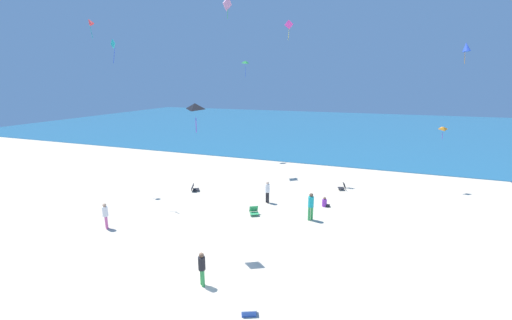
{
  "coord_description": "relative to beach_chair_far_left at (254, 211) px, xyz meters",
  "views": [
    {
      "loc": [
        6.26,
        -11.17,
        8.36
      ],
      "look_at": [
        0.0,
        5.76,
        3.91
      ],
      "focal_mm": 22.27,
      "sensor_mm": 36.0,
      "label": 1
    }
  ],
  "objects": [
    {
      "name": "kite_magenta",
      "position": [
        -0.29,
        8.84,
        12.56
      ],
      "size": [
        0.7,
        0.3,
        1.54
      ],
      "rotation": [
        0.0,
        0.0,
        3.01
      ],
      "color": "#DB3DA8"
    },
    {
      "name": "beach_chair_mid_beach",
      "position": [
        -6.01,
        2.64,
        0.0
      ],
      "size": [
        0.82,
        0.8,
        0.59
      ],
      "rotation": [
        0.0,
        0.0,
        0.57
      ],
      "color": "black",
      "rests_on": "ground_plane"
    },
    {
      "name": "kite_blue",
      "position": [
        13.63,
        14.93,
        10.99
      ],
      "size": [
        0.96,
        0.93,
        1.81
      ],
      "rotation": [
        0.0,
        0.0,
        0.92
      ],
      "color": "blue"
    },
    {
      "name": "person_1",
      "position": [
        4.09,
        3.03,
        0.0
      ],
      "size": [
        0.57,
        0.35,
        0.69
      ],
      "rotation": [
        0.0,
        0.0,
        0.09
      ],
      "color": "purple",
      "rests_on": "ground_plane"
    },
    {
      "name": "beach_chair_far_left",
      "position": [
        0.0,
        0.0,
        0.0
      ],
      "size": [
        0.78,
        0.79,
        0.58
      ],
      "rotation": [
        0.0,
        0.0,
        5.25
      ],
      "color": "#2D9956",
      "rests_on": "ground_plane"
    },
    {
      "name": "kite_red",
      "position": [
        -13.32,
        1.32,
        12.39
      ],
      "size": [
        0.62,
        0.49,
        1.43
      ],
      "rotation": [
        0.0,
        0.0,
        4.99
      ],
      "color": "red"
    },
    {
      "name": "kite_teal",
      "position": [
        -9.74,
        -0.43,
        10.46
      ],
      "size": [
        0.56,
        0.24,
        1.53
      ],
      "rotation": [
        0.0,
        0.0,
        2.74
      ],
      "color": "#1EADAD"
    },
    {
      "name": "person_2",
      "position": [
        0.55,
        -7.63,
        0.63
      ],
      "size": [
        0.43,
        0.43,
        1.53
      ],
      "rotation": [
        0.0,
        0.0,
        0.89
      ],
      "color": "green",
      "rests_on": "ground_plane"
    },
    {
      "name": "beach_chair_near_camera",
      "position": [
        4.9,
        7.0,
        0.02
      ],
      "size": [
        0.71,
        0.67,
        0.6
      ],
      "rotation": [
        0.0,
        0.0,
        3.51
      ],
      "color": "black",
      "rests_on": "ground_plane"
    },
    {
      "name": "kite_orange",
      "position": [
        11.84,
        9.66,
        4.68
      ],
      "size": [
        0.67,
        0.6,
        1.0
      ],
      "rotation": [
        0.0,
        0.0,
        3.5
      ],
      "color": "orange"
    },
    {
      "name": "ground_plane",
      "position": [
        0.48,
        3.31,
        -0.25
      ],
      "size": [
        120.0,
        120.0,
        0.0
      ],
      "primitive_type": "plane",
      "color": "beige"
    },
    {
      "name": "person_0",
      "position": [
        -7.41,
        -4.84,
        0.65
      ],
      "size": [
        0.43,
        0.43,
        1.57
      ],
      "rotation": [
        0.0,
        0.0,
        4.09
      ],
      "color": "#D8599E",
      "rests_on": "ground_plane"
    },
    {
      "name": "person_4",
      "position": [
        0.15,
        2.3,
        0.67
      ],
      "size": [
        0.44,
        0.44,
        1.6
      ],
      "rotation": [
        0.0,
        0.0,
        4.11
      ],
      "color": "black",
      "rests_on": "ground_plane"
    },
    {
      "name": "ocean_water",
      "position": [
        0.48,
        44.17,
        -0.23
      ],
      "size": [
        120.0,
        60.0,
        0.05
      ],
      "primitive_type": "cube",
      "color": "#236084",
      "rests_on": "ground_plane"
    },
    {
      "name": "kite_pink",
      "position": [
        -6.17,
        9.79,
        14.77
      ],
      "size": [
        0.35,
        1.16,
        1.8
      ],
      "rotation": [
        0.0,
        0.0,
        4.16
      ],
      "color": "pink"
    },
    {
      "name": "cooler_box",
      "position": [
        3.01,
        -8.55,
        -0.11
      ],
      "size": [
        0.63,
        0.51,
        0.28
      ],
      "rotation": [
        0.0,
        0.0,
        0.43
      ],
      "color": "#2D56B7",
      "rests_on": "ground_plane"
    },
    {
      "name": "person_3",
      "position": [
        3.57,
        0.48,
        0.76
      ],
      "size": [
        0.49,
        0.49,
        1.76
      ],
      "rotation": [
        0.0,
        0.0,
        5.46
      ],
      "color": "green",
      "rests_on": "ground_plane"
    },
    {
      "name": "kite_green",
      "position": [
        -6.41,
        14.51,
        10.14
      ],
      "size": [
        0.88,
        0.89,
        1.77
      ],
      "rotation": [
        0.0,
        0.0,
        3.97
      ],
      "color": "green"
    },
    {
      "name": "kite_black",
      "position": [
        -1.11,
        -4.84,
        7.01
      ],
      "size": [
        0.81,
        0.64,
        1.44
      ],
      "rotation": [
        0.0,
        0.0,
        6.24
      ],
      "color": "black"
    }
  ]
}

